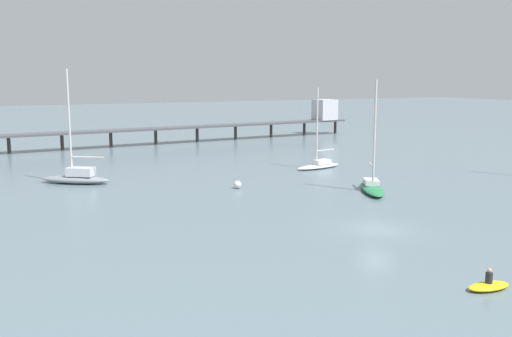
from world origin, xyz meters
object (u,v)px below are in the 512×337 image
Objects in this scene: sailboat_green at (372,185)px; dinghy_yellow at (488,285)px; sailboat_gray at (77,176)px; mooring_buoy_inner at (238,185)px; pier at (226,121)px; sailboat_white at (319,163)px.

sailboat_green is 25.27m from dinghy_yellow.
sailboat_gray is 4.56× the size of dinghy_yellow.
sailboat_gray is at bearing 144.94° from mooring_buoy_inner.
dinghy_yellow is at bearing -69.90° from sailboat_gray.
sailboat_gray reaches higher than sailboat_green.
sailboat_green is (-4.59, -46.41, -2.68)m from pier.
sailboat_green is (-2.76, -13.80, 0.02)m from sailboat_white.
pier is 42.01m from sailboat_gray.
sailboat_white is 39.13m from dinghy_yellow.
sailboat_white is 15.47m from mooring_buoy_inner.
sailboat_white is 0.91× the size of sailboat_green.
mooring_buoy_inner is (-11.04, 6.82, -0.22)m from sailboat_green.
dinghy_yellow is at bearing -114.06° from sailboat_green.
pier is at bearing 68.47° from mooring_buoy_inner.
sailboat_green is 13.82× the size of mooring_buoy_inner.
sailboat_gray is (-27.53, 2.65, 0.18)m from sailboat_white.
sailboat_white is at bearing 70.49° from dinghy_yellow.
sailboat_gray is (-24.77, 16.45, 0.16)m from sailboat_green.
sailboat_green reaches higher than pier.
sailboat_gray is 16.78m from mooring_buoy_inner.
pier is 46.71m from sailboat_green.
sailboat_green reaches higher than dinghy_yellow.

